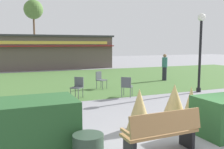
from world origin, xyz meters
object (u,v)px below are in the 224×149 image
at_px(person_strolling, 165,67).
at_px(tree_left_bg, 33,10).
at_px(food_kiosk, 52,52).
at_px(parked_car_west_slot, 15,58).
at_px(park_bench, 162,132).
at_px(cafe_chair_east, 100,79).
at_px(cafe_chair_center, 78,86).
at_px(lamppost_mid, 201,43).
at_px(parked_car_center_slot, 57,57).
at_px(cafe_chair_west, 127,85).

distance_m(person_strolling, tree_left_bg, 27.32).
relative_size(food_kiosk, parked_car_west_slot, 2.66).
bearing_deg(park_bench, food_kiosk, 86.68).
relative_size(cafe_chair_east, tree_left_bg, 0.10).
relative_size(parked_car_west_slot, tree_left_bg, 0.48).
relative_size(cafe_chair_center, person_strolling, 0.53).
xyz_separation_m(lamppost_mid, parked_car_center_slot, (-2.53, 23.12, -1.74)).
bearing_deg(parked_car_center_slot, cafe_chair_east, -94.36).
xyz_separation_m(park_bench, cafe_chair_east, (1.55, 7.92, 0.05)).
distance_m(food_kiosk, person_strolling, 12.36).
distance_m(lamppost_mid, tree_left_bg, 30.70).
height_order(cafe_chair_center, person_strolling, person_strolling).
bearing_deg(cafe_chair_east, cafe_chair_west, -82.26).
relative_size(park_bench, cafe_chair_center, 1.92).
relative_size(lamppost_mid, cafe_chair_east, 4.21).
height_order(parked_car_center_slot, tree_left_bg, tree_left_bg).
relative_size(park_bench, person_strolling, 1.01).
xyz_separation_m(lamppost_mid, cafe_chair_east, (-4.08, 2.72, -1.85)).
bearing_deg(person_strolling, cafe_chair_west, -142.26).
bearing_deg(park_bench, parked_car_west_slot, 93.90).
distance_m(person_strolling, parked_car_center_slot, 19.47).
xyz_separation_m(cafe_chair_east, parked_car_west_slot, (-3.48, 20.40, 0.12)).
height_order(parked_car_west_slot, tree_left_bg, tree_left_bg).
height_order(cafe_chair_east, tree_left_bg, tree_left_bg).
bearing_deg(cafe_chair_center, lamppost_mid, -9.88).
distance_m(lamppost_mid, cafe_chair_west, 4.20).
relative_size(lamppost_mid, cafe_chair_west, 4.21).
xyz_separation_m(food_kiosk, cafe_chair_center, (-1.31, -14.13, -1.04)).
relative_size(food_kiosk, person_strolling, 6.65).
height_order(lamppost_mid, food_kiosk, lamppost_mid).
relative_size(park_bench, cafe_chair_east, 1.92).
bearing_deg(lamppost_mid, tree_left_bg, 98.45).
xyz_separation_m(cafe_chair_center, person_strolling, (6.48, 2.93, 0.33)).
bearing_deg(cafe_chair_east, lamppost_mid, -33.70).
xyz_separation_m(lamppost_mid, tree_left_bg, (-4.45, 29.98, 4.88)).
distance_m(lamppost_mid, food_kiosk, 15.79).
xyz_separation_m(cafe_chair_west, parked_car_center_slot, (1.22, 22.82, 0.12)).
distance_m(park_bench, cafe_chair_east, 8.07).
xyz_separation_m(cafe_chair_center, parked_car_west_slot, (-1.80, 22.12, 0.12)).
distance_m(park_bench, cafe_chair_west, 5.81).
xyz_separation_m(food_kiosk, parked_car_center_slot, (1.92, 7.99, -0.93)).
bearing_deg(cafe_chair_east, person_strolling, 14.13).
xyz_separation_m(parked_car_west_slot, parked_car_center_slot, (5.03, -0.00, 0.00)).
bearing_deg(food_kiosk, lamppost_mid, -73.61).
bearing_deg(park_bench, cafe_chair_center, 91.19).
bearing_deg(lamppost_mid, cafe_chair_center, 170.12).
bearing_deg(lamppost_mid, cafe_chair_west, 175.45).
relative_size(parked_car_center_slot, tree_left_bg, 0.49).
height_order(park_bench, cafe_chair_east, park_bench).
bearing_deg(parked_car_center_slot, parked_car_west_slot, 179.99).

